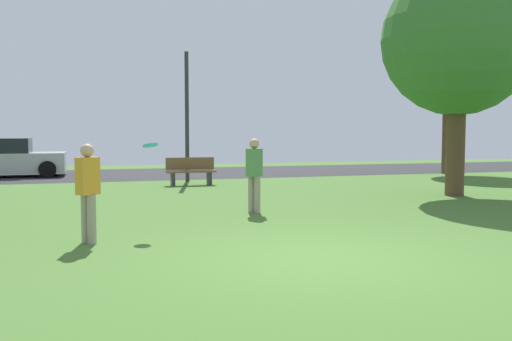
% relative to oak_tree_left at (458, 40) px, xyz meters
% --- Properties ---
extents(ground_plane, '(44.00, 44.00, 0.00)m').
position_rel_oak_tree_left_xyz_m(ground_plane, '(-6.51, -5.95, -4.21)').
color(ground_plane, '#47702D').
extents(road_strip, '(44.00, 6.40, 0.01)m').
position_rel_oak_tree_left_xyz_m(road_strip, '(-6.51, 10.05, -4.21)').
color(road_strip, '#28282B').
rests_on(road_strip, ground_plane).
extents(oak_tree_left, '(4.10, 4.10, 6.29)m').
position_rel_oak_tree_left_xyz_m(oak_tree_left, '(0.00, 0.00, 0.00)').
color(oak_tree_left, brown).
rests_on(oak_tree_left, ground_plane).
extents(oak_tree_right, '(3.72, 3.72, 6.26)m').
position_rel_oak_tree_left_xyz_m(oak_tree_right, '(4.57, 6.72, 0.15)').
color(oak_tree_right, brown).
rests_on(oak_tree_right, ground_plane).
extents(person_thrower, '(0.39, 0.36, 1.58)m').
position_rel_oak_tree_left_xyz_m(person_thrower, '(-9.63, -3.89, -3.35)').
color(person_thrower, gray).
rests_on(person_thrower, ground_plane).
extents(person_catcher, '(0.39, 0.36, 1.61)m').
position_rel_oak_tree_left_xyz_m(person_catcher, '(-6.18, -1.49, -3.33)').
color(person_catcher, gray).
rests_on(person_catcher, ground_plane).
extents(frisbee_disc, '(0.36, 0.36, 0.09)m').
position_rel_oak_tree_left_xyz_m(frisbee_disc, '(-8.57, -3.15, -2.68)').
color(frisbee_disc, '#2DB2E0').
extents(parked_car_silver, '(4.11, 2.03, 1.48)m').
position_rel_oak_tree_left_xyz_m(parked_car_silver, '(-12.64, 10.16, -3.53)').
color(parked_car_silver, '#B7B7BC').
rests_on(parked_car_silver, ground_plane).
extents(park_bench, '(1.60, 0.45, 0.90)m').
position_rel_oak_tree_left_xyz_m(park_bench, '(-6.45, 4.97, -3.75)').
color(park_bench, brown).
rests_on(park_bench, ground_plane).
extents(street_lamp_post, '(0.14, 0.14, 4.50)m').
position_rel_oak_tree_left_xyz_m(street_lamp_post, '(-6.34, 6.25, -1.96)').
color(street_lamp_post, '#2D2D33').
rests_on(street_lamp_post, ground_plane).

